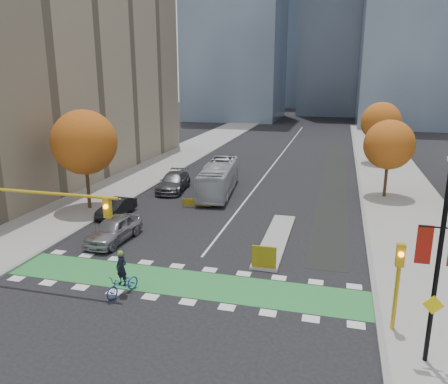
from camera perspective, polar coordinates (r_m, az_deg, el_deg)
The scene contains 22 objects.
ground at distance 22.96m, azimuth -6.83°, elevation -13.30°, with size 300.00×300.00×0.00m, color black.
sidewalk_west at distance 45.42m, azimuth -13.48°, elevation 0.95°, with size 7.00×120.00×0.15m, color gray.
sidewalk_east at distance 40.58m, azimuth 22.49°, elevation -1.49°, with size 7.00×120.00×0.15m, color gray.
curb_west at distance 43.89m, azimuth -9.44°, elevation 0.67°, with size 0.30×120.00×0.16m, color gray.
curb_east at distance 40.23m, azimuth 17.56°, elevation -1.17°, with size 0.30×120.00×0.16m, color gray.
bike_crossing at distance 24.19m, azimuth -5.51°, elevation -11.68°, with size 20.00×3.00×0.01m, color #2A8039.
centre_line at distance 60.18m, azimuth 7.27°, elevation 4.61°, with size 0.15×70.00×0.01m, color silver.
bike_lane_paint at distance 49.88m, azimuth 14.26°, elevation 2.07°, with size 2.50×50.00×0.01m, color black.
median_island at distance 29.95m, azimuth 6.78°, elevation -6.13°, with size 1.60×10.00×0.16m, color gray.
hazard_board at distance 25.28m, azimuth 5.24°, elevation -8.45°, with size 1.40×0.12×1.30m, color yellow.
building_west at distance 51.60m, azimuth -24.02°, elevation 15.69°, with size 16.00×44.00×25.00m, color gray.
tree_west at distance 36.84m, azimuth -17.78°, elevation 6.20°, with size 5.20×5.20×8.22m.
tree_east_near at distance 41.35m, azimuth 20.76°, elevation 5.79°, with size 4.40×4.40×7.08m.
tree_east_far at distance 57.16m, azimuth 19.82°, elevation 8.59°, with size 4.80×4.80×7.65m.
traffic_signal_west at distance 24.93m, azimuth -24.81°, elevation -2.26°, with size 8.53×0.56×5.20m.
traffic_signal_east at distance 20.12m, azimuth 21.81°, elevation -9.94°, with size 0.35×0.43×4.10m.
banner_lamppost at distance 17.76m, azimuth 26.33°, elevation -7.22°, with size 1.65×0.36×8.28m.
cyclist at distance 23.14m, azimuth -13.14°, elevation -11.13°, with size 1.39×2.21×2.41m.
bus at distance 41.01m, azimuth -0.69°, elevation 1.85°, with size 2.46×10.50×2.92m, color #B2B8BB.
parked_car_a at distance 30.22m, azimuth -14.21°, elevation -4.74°, with size 2.02×5.02×1.71m, color gray.
parked_car_b at distance 35.59m, azimuth -13.88°, elevation -1.99°, with size 1.43×4.11×1.36m, color black.
parked_car_c at distance 42.27m, azimuth -6.62°, elevation 1.31°, with size 2.38×5.87×1.70m, color #545459.
Camera 1 is at (7.70, -18.68, 10.89)m, focal length 35.00 mm.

